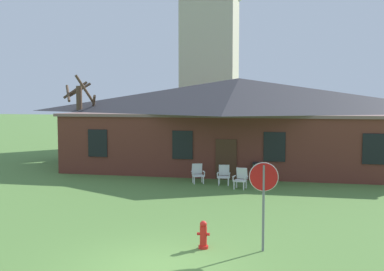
{
  "coord_description": "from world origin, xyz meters",
  "views": [
    {
      "loc": [
        3.32,
        -11.19,
        4.24
      ],
      "look_at": [
        -0.82,
        8.18,
        2.67
      ],
      "focal_mm": 44.69,
      "sensor_mm": 36.0,
      "label": 1
    }
  ],
  "objects_px": {
    "stop_sign": "(264,188)",
    "trash_bin": "(258,172)",
    "lawn_chair_by_porch": "(198,173)",
    "lawn_chair_near_door": "(224,174)",
    "fire_hydrant": "(203,235)",
    "lawn_chair_left_end": "(241,178)"
  },
  "relations": [
    {
      "from": "fire_hydrant",
      "to": "lawn_chair_near_door",
      "type": "bearing_deg",
      "value": 94.94
    },
    {
      "from": "lawn_chair_near_door",
      "to": "trash_bin",
      "type": "xyz_separation_m",
      "value": [
        1.56,
        1.17,
        -0.0
      ]
    },
    {
      "from": "lawn_chair_left_end",
      "to": "trash_bin",
      "type": "relative_size",
      "value": 0.98
    },
    {
      "from": "lawn_chair_near_door",
      "to": "fire_hydrant",
      "type": "bearing_deg",
      "value": -85.06
    },
    {
      "from": "stop_sign",
      "to": "lawn_chair_left_end",
      "type": "xyz_separation_m",
      "value": [
        -1.6,
        9.02,
        -1.27
      ]
    },
    {
      "from": "stop_sign",
      "to": "fire_hydrant",
      "type": "relative_size",
      "value": 3.14
    },
    {
      "from": "fire_hydrant",
      "to": "trash_bin",
      "type": "height_order",
      "value": "trash_bin"
    },
    {
      "from": "lawn_chair_near_door",
      "to": "trash_bin",
      "type": "bearing_deg",
      "value": 36.78
    },
    {
      "from": "lawn_chair_by_porch",
      "to": "trash_bin",
      "type": "bearing_deg",
      "value": 18.98
    },
    {
      "from": "stop_sign",
      "to": "lawn_chair_left_end",
      "type": "bearing_deg",
      "value": 100.04
    },
    {
      "from": "fire_hydrant",
      "to": "trash_bin",
      "type": "distance_m",
      "value": 11.16
    },
    {
      "from": "lawn_chair_left_end",
      "to": "trash_bin",
      "type": "xyz_separation_m",
      "value": [
        0.64,
        2.0,
        -0.0
      ]
    },
    {
      "from": "lawn_chair_by_porch",
      "to": "fire_hydrant",
      "type": "xyz_separation_m",
      "value": [
        2.2,
        -10.14,
        -0.12
      ]
    },
    {
      "from": "stop_sign",
      "to": "lawn_chair_near_door",
      "type": "bearing_deg",
      "value": 104.34
    },
    {
      "from": "trash_bin",
      "to": "stop_sign",
      "type": "bearing_deg",
      "value": -85.04
    },
    {
      "from": "stop_sign",
      "to": "trash_bin",
      "type": "bearing_deg",
      "value": 94.96
    },
    {
      "from": "stop_sign",
      "to": "lawn_chair_near_door",
      "type": "xyz_separation_m",
      "value": [
        -2.52,
        9.85,
        -1.27
      ]
    },
    {
      "from": "lawn_chair_by_porch",
      "to": "trash_bin",
      "type": "distance_m",
      "value": 3.07
    },
    {
      "from": "lawn_chair_by_porch",
      "to": "fire_hydrant",
      "type": "bearing_deg",
      "value": -77.73
    },
    {
      "from": "lawn_chair_by_porch",
      "to": "trash_bin",
      "type": "height_order",
      "value": "trash_bin"
    },
    {
      "from": "lawn_chair_by_porch",
      "to": "lawn_chair_near_door",
      "type": "xyz_separation_m",
      "value": [
        1.34,
        -0.17,
        0.0
      ]
    },
    {
      "from": "stop_sign",
      "to": "lawn_chair_by_porch",
      "type": "distance_m",
      "value": 10.81
    }
  ]
}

